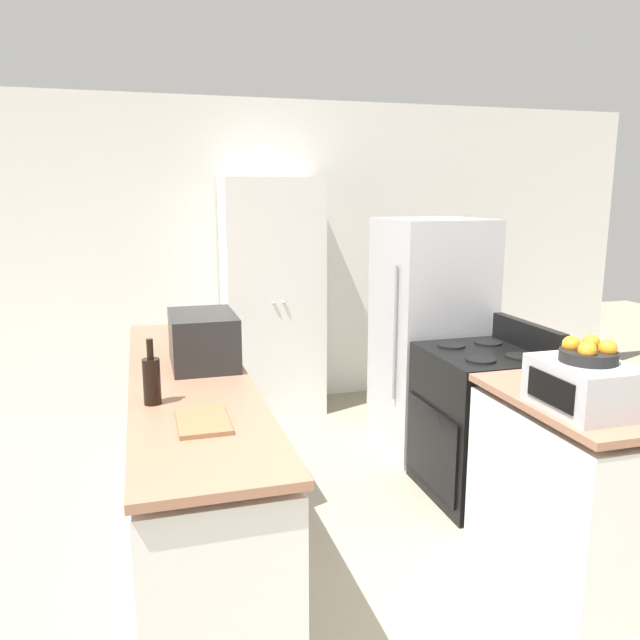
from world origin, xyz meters
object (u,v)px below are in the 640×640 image
at_px(pantry_cabinet, 272,298).
at_px(fruit_bowl, 589,352).
at_px(wine_bottle, 152,380).
at_px(stove, 481,422).
at_px(refrigerator, 430,336).
at_px(microwave, 203,339).
at_px(toaster_oven, 584,386).

bearing_deg(pantry_cabinet, fruit_bowl, -74.43).
bearing_deg(wine_bottle, fruit_bowl, -18.21).
bearing_deg(stove, refrigerator, 88.76).
relative_size(microwave, toaster_oven, 1.15).
height_order(refrigerator, wine_bottle, refrigerator).
distance_m(stove, fruit_bowl, 1.23).
bearing_deg(stove, wine_bottle, -167.92).
distance_m(wine_bottle, fruit_bowl, 1.92).
xyz_separation_m(refrigerator, microwave, (-1.65, -0.59, 0.22)).
distance_m(microwave, fruit_bowl, 1.93).
bearing_deg(refrigerator, toaster_oven, -94.47).
relative_size(stove, wine_bottle, 3.56).
bearing_deg(microwave, refrigerator, 19.60).
distance_m(stove, refrigerator, 0.85).
xyz_separation_m(pantry_cabinet, microwave, (-0.73, -1.66, 0.07)).
bearing_deg(microwave, toaster_oven, -38.15).
distance_m(microwave, wine_bottle, 0.65).
height_order(refrigerator, toaster_oven, refrigerator).
bearing_deg(toaster_oven, stove, 83.12).
xyz_separation_m(stove, refrigerator, (0.02, 0.76, 0.37)).
distance_m(pantry_cabinet, microwave, 1.82).
height_order(pantry_cabinet, fruit_bowl, pantry_cabinet).
distance_m(pantry_cabinet, toaster_oven, 2.96).
relative_size(refrigerator, toaster_oven, 3.81).
bearing_deg(stove, toaster_oven, -96.88).
distance_m(stove, toaster_oven, 1.16).
relative_size(microwave, wine_bottle, 1.67).
bearing_deg(refrigerator, wine_bottle, -148.84).
bearing_deg(pantry_cabinet, refrigerator, -49.42).
xyz_separation_m(pantry_cabinet, refrigerator, (0.92, -1.07, -0.15)).
height_order(pantry_cabinet, stove, pantry_cabinet).
relative_size(refrigerator, wine_bottle, 5.55).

